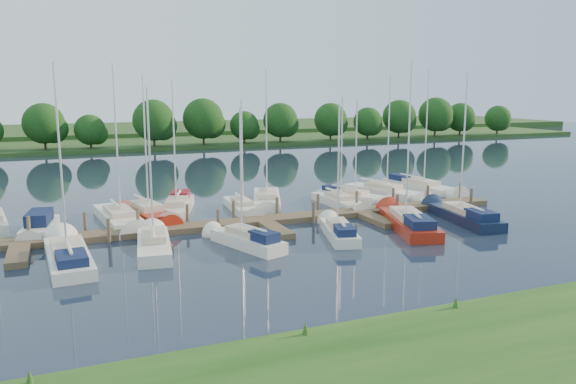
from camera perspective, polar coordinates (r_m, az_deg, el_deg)
name	(u,v)px	position (r m, az deg, el deg)	size (l,w,h in m)	color
ground	(306,252)	(34.03, 1.86, -6.14)	(260.00, 260.00, 0.00)	#1B2437
near_bank	(497,369)	(21.39, 20.47, -16.47)	(90.00, 10.00, 0.50)	#194413
dock	(265,223)	(40.53, -2.37, -3.15)	(40.00, 6.00, 0.40)	#4A3929
mooring_pilings	(260,214)	(41.47, -2.91, -2.27)	(38.24, 2.84, 2.00)	#473D33
far_shore	(138,142)	(106.02, -15.02, 4.96)	(180.00, 30.00, 0.60)	#27481B
distant_hill	(122,130)	(130.75, -16.47, 6.03)	(220.00, 40.00, 1.40)	#305023
treeline	(189,124)	(94.45, -9.98, 6.82)	(145.32, 10.06, 8.30)	#38281C
motorboat	(39,228)	(41.76, -23.95, -3.40)	(2.58, 6.25, 1.90)	silver
sailboat_n_2	(120,220)	(42.89, -16.68, -2.73)	(3.12, 9.56, 11.95)	silver
sailboat_n_3	(147,215)	(43.80, -14.10, -2.31)	(3.52, 8.74, 11.17)	#9C1E0E
sailboat_n_4	(177,209)	(45.35, -11.18, -1.70)	(4.09, 8.46, 10.89)	silver
sailboat_n_5	(242,208)	(45.37, -4.67, -1.62)	(2.10, 7.28, 9.23)	silver
sailboat_n_6	(267,202)	(47.73, -2.16, -0.98)	(4.69, 9.21, 11.73)	silver
sailboat_n_7	(339,203)	(47.48, 5.24, -1.09)	(1.98, 7.41, 9.47)	silver
sailboat_n_8	(352,196)	(50.14, 6.49, -0.46)	(4.32, 7.11, 9.27)	silver
sailboat_n_9	(384,194)	(52.07, 9.75, -0.16)	(4.45, 8.72, 11.23)	silver
sailboat_n_10	(420,188)	(55.72, 13.31, 0.44)	(3.36, 9.53, 11.92)	silver
sailboat_s_0	(68,256)	(34.48, -21.45, -6.11)	(2.67, 9.22, 11.55)	silver
sailboat_s_1	(154,246)	(35.31, -13.48, -5.34)	(2.75, 7.98, 10.25)	silver
sailboat_s_2	(246,241)	(35.19, -4.28, -5.03)	(3.46, 6.85, 9.05)	silver
sailboat_s_3	(339,232)	(37.67, 5.16, -4.05)	(3.27, 7.10, 9.09)	silver
sailboat_s_4	(408,223)	(40.67, 12.05, -3.13)	(4.62, 9.59, 12.17)	#9C1E0E
sailboat_s_5	(463,217)	(43.80, 17.33, -2.42)	(3.23, 8.95, 11.31)	#0F1A33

